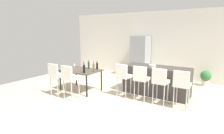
% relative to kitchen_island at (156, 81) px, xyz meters
% --- Properties ---
extents(ground_plane, '(10.00, 10.00, 0.00)m').
position_rel_kitchen_island_xyz_m(ground_plane, '(-0.38, -0.67, -0.46)').
color(ground_plane, beige).
extents(back_wall, '(10.00, 0.12, 2.90)m').
position_rel_kitchen_island_xyz_m(back_wall, '(-0.38, 2.36, 0.99)').
color(back_wall, silver).
rests_on(back_wall, ground_plane).
extents(kitchen_island, '(2.09, 0.80, 0.92)m').
position_rel_kitchen_island_xyz_m(kitchen_island, '(0.00, 0.00, 0.00)').
color(kitchen_island, '#383330').
rests_on(kitchen_island, ground_plane).
extents(bar_chair_left, '(0.41, 0.41, 1.05)m').
position_rel_kitchen_island_xyz_m(bar_chair_left, '(-0.80, -0.78, 0.24)').
color(bar_chair_left, white).
rests_on(bar_chair_left, ground_plane).
extents(bar_chair_middle, '(0.41, 0.41, 1.05)m').
position_rel_kitchen_island_xyz_m(bar_chair_middle, '(-0.19, -0.78, 0.24)').
color(bar_chair_middle, white).
rests_on(bar_chair_middle, ground_plane).
extents(bar_chair_right, '(0.41, 0.41, 1.05)m').
position_rel_kitchen_island_xyz_m(bar_chair_right, '(0.38, -0.78, 0.24)').
color(bar_chair_right, white).
rests_on(bar_chair_right, ground_plane).
extents(bar_chair_far, '(0.40, 0.40, 1.05)m').
position_rel_kitchen_island_xyz_m(bar_chair_far, '(0.96, -0.78, 0.24)').
color(bar_chair_far, white).
rests_on(bar_chair_far, ground_plane).
extents(dining_table, '(1.31, 0.90, 0.74)m').
position_rel_kitchen_island_xyz_m(dining_table, '(-2.33, -1.04, 0.21)').
color(dining_table, '#4C4238').
rests_on(dining_table, ground_plane).
extents(dining_chair_near, '(0.40, 0.40, 1.05)m').
position_rel_kitchen_island_xyz_m(dining_chair_near, '(-2.62, -1.86, 0.24)').
color(dining_chair_near, white).
rests_on(dining_chair_near, ground_plane).
extents(dining_chair_far, '(0.41, 0.41, 1.05)m').
position_rel_kitchen_island_xyz_m(dining_chair_far, '(-2.03, -1.86, 0.24)').
color(dining_chair_far, white).
rests_on(dining_chair_far, ground_plane).
extents(wine_bottle_far, '(0.07, 0.07, 0.31)m').
position_rel_kitchen_island_xyz_m(wine_bottle_far, '(-2.21, -0.74, 0.41)').
color(wine_bottle_far, '#194723').
rests_on(wine_bottle_far, dining_table).
extents(wine_bottle_right, '(0.07, 0.07, 0.30)m').
position_rel_kitchen_island_xyz_m(wine_bottle_right, '(-1.90, -0.67, 0.39)').
color(wine_bottle_right, black).
rests_on(wine_bottle_right, dining_table).
extents(wine_bottle_end, '(0.07, 0.07, 0.35)m').
position_rel_kitchen_island_xyz_m(wine_bottle_end, '(-1.75, -1.05, 0.42)').
color(wine_bottle_end, brown).
rests_on(wine_bottle_end, dining_table).
extents(wine_bottle_near, '(0.07, 0.07, 0.34)m').
position_rel_kitchen_island_xyz_m(wine_bottle_near, '(-1.91, -1.33, 0.41)').
color(wine_bottle_near, black).
rests_on(wine_bottle_near, dining_table).
extents(wine_glass_left, '(0.07, 0.07, 0.17)m').
position_rel_kitchen_island_xyz_m(wine_glass_left, '(-2.75, -0.89, 0.40)').
color(wine_glass_left, silver).
rests_on(wine_glass_left, dining_table).
extents(refrigerator, '(0.72, 0.68, 1.84)m').
position_rel_kitchen_island_xyz_m(refrigerator, '(-1.44, 1.92, 0.46)').
color(refrigerator, '#939699').
rests_on(refrigerator, ground_plane).
extents(fruit_bowl, '(0.22, 0.22, 0.07)m').
position_rel_kitchen_island_xyz_m(fruit_bowl, '(-0.11, -0.11, 0.50)').
color(fruit_bowl, beige).
rests_on(fruit_bowl, kitchen_island).
extents(potted_plant, '(0.38, 0.38, 0.58)m').
position_rel_kitchen_island_xyz_m(potted_plant, '(1.25, 1.91, -0.12)').
color(potted_plant, beige).
rests_on(potted_plant, ground_plane).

